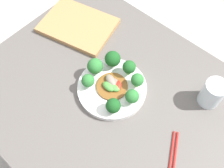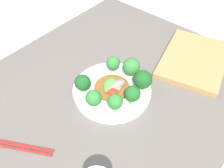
{
  "view_description": "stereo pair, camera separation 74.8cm",
  "coord_description": "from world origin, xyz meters",
  "views": [
    {
      "loc": [
        0.27,
        -0.32,
        1.56
      ],
      "look_at": [
        -0.04,
        0.02,
        0.77
      ],
      "focal_mm": 42.0,
      "sensor_mm": 36.0,
      "label": 1
    },
    {
      "loc": [
        0.39,
        0.38,
        1.35
      ],
      "look_at": [
        -0.04,
        0.02,
        0.77
      ],
      "focal_mm": 42.0,
      "sensor_mm": 36.0,
      "label": 2
    }
  ],
  "objects": [
    {
      "name": "broccoli_northeast",
      "position": [
        0.02,
        0.08,
        0.78
      ],
      "size": [
        0.05,
        0.05,
        0.06
      ],
      "color": "#70A356",
      "rests_on": "plate"
    },
    {
      "name": "broccoli_southwest",
      "position": [
        -0.11,
        -0.03,
        0.78
      ],
      "size": [
        0.05,
        0.05,
        0.06
      ],
      "color": "#70A356",
      "rests_on": "plate"
    },
    {
      "name": "stirfry_center",
      "position": [
        -0.04,
        0.02,
        0.75
      ],
      "size": [
        0.11,
        0.11,
        0.03
      ],
      "color": "brown",
      "rests_on": "plate"
    },
    {
      "name": "broccoli_north",
      "position": [
        -0.03,
        0.1,
        0.79
      ],
      "size": [
        0.05,
        0.05,
        0.07
      ],
      "color": "#70A356",
      "rests_on": "plate"
    },
    {
      "name": "broccoli_west",
      "position": [
        -0.13,
        0.03,
        0.78
      ],
      "size": [
        0.06,
        0.06,
        0.07
      ],
      "color": "#89B76B",
      "rests_on": "plate"
    },
    {
      "name": "chopsticks",
      "position": [
        0.28,
        -0.05,
        0.73
      ],
      "size": [
        0.12,
        0.19,
        0.01
      ],
      "color": "red",
      "rests_on": "table"
    },
    {
      "name": "broccoli_east",
      "position": [
        0.05,
        0.02,
        0.78
      ],
      "size": [
        0.05,
        0.05,
        0.06
      ],
      "color": "#89B76B",
      "rests_on": "plate"
    },
    {
      "name": "table",
      "position": [
        0.0,
        0.0,
        0.36
      ],
      "size": [
        1.04,
        0.8,
        0.73
      ],
      "color": "#5B5651",
      "rests_on": "ground_plane"
    },
    {
      "name": "broccoli_northwest",
      "position": [
        -0.1,
        0.09,
        0.78
      ],
      "size": [
        0.06,
        0.06,
        0.07
      ],
      "color": "#70A356",
      "rests_on": "plate"
    },
    {
      "name": "broccoli_southeast",
      "position": [
        0.02,
        -0.05,
        0.78
      ],
      "size": [
        0.05,
        0.05,
        0.06
      ],
      "color": "#70A356",
      "rests_on": "plate"
    },
    {
      "name": "plate",
      "position": [
        -0.04,
        0.02,
        0.74
      ],
      "size": [
        0.25,
        0.25,
        0.02
      ],
      "color": "white",
      "rests_on": "table"
    },
    {
      "name": "cutting_board",
      "position": [
        -0.35,
        0.15,
        0.74
      ],
      "size": [
        0.33,
        0.28,
        0.02
      ],
      "color": "#AD7F4C",
      "rests_on": "table"
    }
  ]
}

